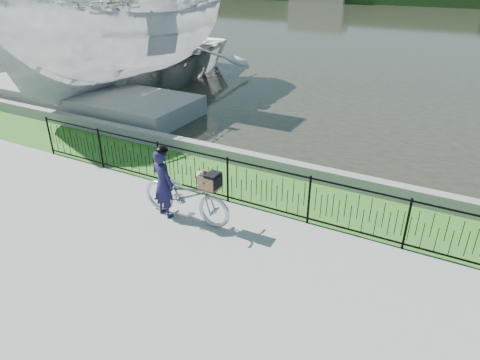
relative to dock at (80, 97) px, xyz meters
The scene contains 10 objects.
ground 11.42m from the dock, 28.81° to the right, with size 120.00×120.00×0.00m, color gray.
grass_strip 10.42m from the dock, 16.17° to the right, with size 60.00×2.00×0.01m, color #316620.
water 29.26m from the dock, 70.02° to the left, with size 120.00×120.00×0.00m, color #27271E.
quay_wall 10.18m from the dock, 10.76° to the right, with size 60.00×0.30×0.40m, color gray.
fence 10.74m from the dock, 21.31° to the right, with size 14.00×0.06×1.15m, color black, non-canonical shape.
dock is the anchor object (origin of this frame).
bicycle_rig 9.90m from the dock, 30.07° to the right, with size 2.20×0.77×1.28m.
cyclist 9.54m from the dock, 32.27° to the right, with size 0.66×0.51×1.67m.
boat_near 2.89m from the dock, 63.31° to the left, with size 5.28×12.13×6.37m.
boat_far 4.37m from the dock, 91.31° to the left, with size 8.02×10.90×2.19m.
Camera 1 is at (3.46, -6.07, 5.10)m, focal length 32.00 mm.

